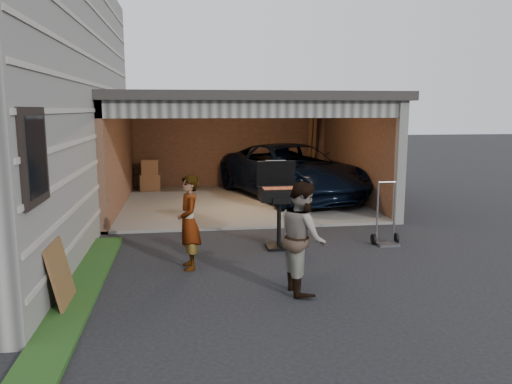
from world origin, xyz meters
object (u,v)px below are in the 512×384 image
(propane_tank, at_px, (293,237))
(plywood_panel, at_px, (61,275))
(man, at_px, (302,237))
(minivan, at_px, (291,173))
(bbq_grill, at_px, (279,197))
(woman, at_px, (189,222))
(hand_truck, at_px, (386,232))

(propane_tank, bearing_deg, plywood_panel, -147.69)
(man, bearing_deg, minivan, -15.08)
(bbq_grill, bearing_deg, woman, -148.96)
(plywood_panel, relative_size, hand_truck, 0.71)
(propane_tank, height_order, plywood_panel, plywood_panel)
(bbq_grill, bearing_deg, propane_tank, -20.13)
(plywood_panel, height_order, hand_truck, hand_truck)
(bbq_grill, xyz_separation_m, propane_tank, (0.25, -0.09, -0.73))
(propane_tank, distance_m, plywood_panel, 4.20)
(minivan, xyz_separation_m, plywood_panel, (-4.58, -7.19, -0.32))
(woman, xyz_separation_m, man, (1.54, -1.25, 0.02))
(man, bearing_deg, plywood_panel, 87.64)
(minivan, xyz_separation_m, propane_tank, (-1.04, -4.95, -0.53))
(plywood_panel, bearing_deg, minivan, 57.51)
(hand_truck, bearing_deg, plywood_panel, -158.51)
(woman, distance_m, hand_truck, 3.82)
(bbq_grill, xyz_separation_m, plywood_panel, (-3.29, -2.33, -0.52))
(man, height_order, plywood_panel, man)
(woman, relative_size, plywood_panel, 1.76)
(bbq_grill, distance_m, hand_truck, 2.17)
(man, distance_m, hand_truck, 3.08)
(woman, relative_size, man, 0.97)
(bbq_grill, relative_size, propane_tank, 3.71)
(man, relative_size, bbq_grill, 0.98)
(propane_tank, distance_m, hand_truck, 1.80)
(minivan, height_order, man, man)
(plywood_panel, bearing_deg, bbq_grill, 35.29)
(minivan, relative_size, plywood_panel, 6.24)
(woman, bearing_deg, minivan, 145.67)
(minivan, height_order, hand_truck, minivan)
(hand_truck, bearing_deg, minivan, 97.50)
(man, bearing_deg, propane_tank, -13.24)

